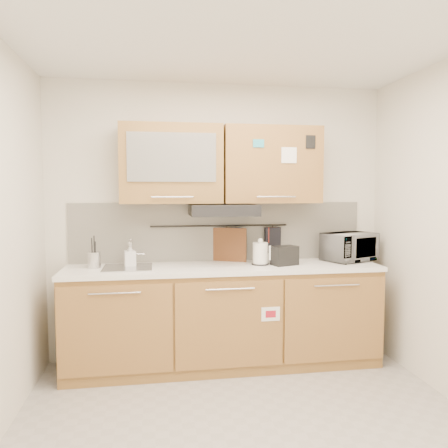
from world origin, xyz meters
name	(u,v)px	position (x,y,z in m)	size (l,w,h in m)	color
floor	(253,437)	(0.00, 0.00, 0.00)	(3.20, 3.20, 0.00)	#9E9993
ceiling	(255,23)	(0.00, 0.00, 2.60)	(3.20, 3.20, 0.00)	white
wall_back	(219,221)	(0.00, 1.50, 1.30)	(3.20, 3.20, 0.00)	silver
base_cabinet	(224,322)	(0.00, 1.19, 0.41)	(2.80, 0.64, 0.88)	olive
countertop	(224,268)	(0.00, 1.19, 0.90)	(2.82, 0.62, 0.04)	white
backsplash	(219,232)	(0.00, 1.49, 1.20)	(2.80, 0.02, 0.56)	silver
upper_cabinets	(221,165)	(0.00, 1.32, 1.83)	(1.82, 0.37, 0.70)	olive
range_hood	(223,210)	(0.00, 1.25, 1.42)	(0.60, 0.46, 0.10)	black
sink	(128,267)	(-0.85, 1.21, 0.92)	(0.42, 0.40, 0.26)	silver
utensil_rail	(220,226)	(0.00, 1.45, 1.26)	(0.02, 0.02, 1.30)	black
utensil_crock	(94,260)	(-1.14, 1.25, 0.99)	(0.12, 0.12, 0.28)	silver
kettle	(260,254)	(0.34, 1.19, 1.02)	(0.18, 0.17, 0.24)	white
toaster	(285,255)	(0.55, 1.14, 1.01)	(0.26, 0.20, 0.17)	black
microwave	(349,247)	(1.23, 1.28, 1.05)	(0.48, 0.33, 0.27)	#999999
soap_bottle	(130,255)	(-0.83, 1.27, 1.03)	(0.09, 0.10, 0.21)	#999999
cutting_board	(227,252)	(0.07, 1.44, 1.01)	(0.38, 0.03, 0.47)	brown
oven_mitt	(236,237)	(0.16, 1.44, 1.15)	(0.11, 0.03, 0.18)	#215997
dark_pouch	(273,240)	(0.51, 1.44, 1.12)	(0.16, 0.04, 0.25)	black
pot_holder	(273,235)	(0.52, 1.44, 1.17)	(0.12, 0.02, 0.15)	#AA2616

